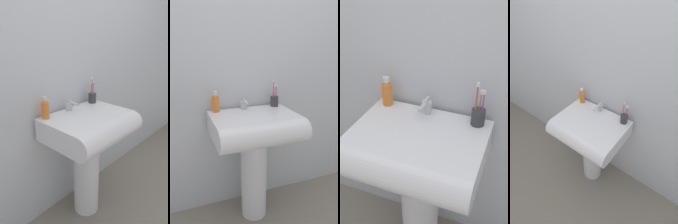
% 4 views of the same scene
% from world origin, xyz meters
% --- Properties ---
extents(ground_plane, '(6.00, 6.00, 0.00)m').
position_xyz_m(ground_plane, '(0.00, 0.00, 0.00)').
color(ground_plane, gray).
rests_on(ground_plane, ground).
extents(wall_back, '(5.00, 0.05, 2.40)m').
position_xyz_m(wall_back, '(0.00, 0.25, 1.20)').
color(wall_back, silver).
rests_on(wall_back, ground).
extents(sink_pedestal, '(0.21, 0.21, 0.70)m').
position_xyz_m(sink_pedestal, '(0.00, 0.00, 0.35)').
color(sink_pedestal, white).
rests_on(sink_pedestal, ground).
extents(sink_basin, '(0.62, 0.49, 0.16)m').
position_xyz_m(sink_basin, '(0.00, -0.06, 0.79)').
color(sink_basin, white).
rests_on(sink_basin, sink_pedestal).
extents(faucet, '(0.05, 0.13, 0.08)m').
position_xyz_m(faucet, '(-0.02, 0.15, 0.91)').
color(faucet, silver).
rests_on(faucet, sink_basin).
extents(toothbrush_cup, '(0.07, 0.07, 0.22)m').
position_xyz_m(toothbrush_cup, '(0.24, 0.15, 0.91)').
color(toothbrush_cup, '#38383D').
rests_on(toothbrush_cup, sink_basin).
extents(soap_bottle, '(0.05, 0.05, 0.16)m').
position_xyz_m(soap_bottle, '(-0.25, 0.16, 0.93)').
color(soap_bottle, orange).
rests_on(soap_bottle, sink_basin).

